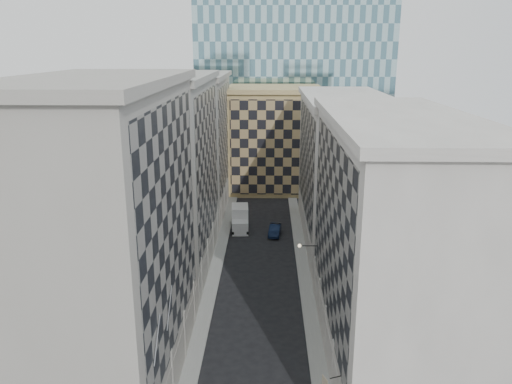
# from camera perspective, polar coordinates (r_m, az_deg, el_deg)

# --- Properties ---
(sidewalk_west) EXTENTS (1.50, 100.00, 0.15)m
(sidewalk_west) POSITION_cam_1_polar(r_m,az_deg,el_deg) (59.27, -4.78, -9.32)
(sidewalk_west) COLOR gray
(sidewalk_west) RESTS_ON ground
(sidewalk_east) EXTENTS (1.50, 100.00, 0.15)m
(sidewalk_east) POSITION_cam_1_polar(r_m,az_deg,el_deg) (59.09, 5.54, -9.43)
(sidewalk_east) COLOR gray
(sidewalk_east) RESTS_ON ground
(bldg_left_a) EXTENTS (10.80, 22.80, 23.70)m
(bldg_left_a) POSITION_cam_1_polar(r_m,az_deg,el_deg) (38.67, -16.58, -5.30)
(bldg_left_a) COLOR #9D978D
(bldg_left_a) RESTS_ON ground
(bldg_left_b) EXTENTS (10.80, 22.80, 22.70)m
(bldg_left_b) POSITION_cam_1_polar(r_m,az_deg,el_deg) (59.13, -10.16, 2.01)
(bldg_left_b) COLOR gray
(bldg_left_b) RESTS_ON ground
(bldg_left_c) EXTENTS (10.80, 22.80, 21.70)m
(bldg_left_c) POSITION_cam_1_polar(r_m,az_deg,el_deg) (80.41, -7.08, 5.51)
(bldg_left_c) COLOR #9D978D
(bldg_left_c) RESTS_ON ground
(bldg_right_a) EXTENTS (10.80, 26.80, 20.70)m
(bldg_right_a) POSITION_cam_1_polar(r_m,az_deg,el_deg) (42.25, 14.97, -5.50)
(bldg_right_a) COLOR #BAB4AB
(bldg_right_a) RESTS_ON ground
(bldg_right_b) EXTENTS (10.80, 28.80, 19.70)m
(bldg_right_b) POSITION_cam_1_polar(r_m,az_deg,el_deg) (67.74, 9.85, 2.55)
(bldg_right_b) COLOR #BAB4AB
(bldg_right_b) RESTS_ON ground
(tan_block) EXTENTS (16.80, 14.80, 18.80)m
(tan_block) POSITION_cam_1_polar(r_m,az_deg,el_deg) (92.47, 2.09, 6.14)
(tan_block) COLOR tan
(tan_block) RESTS_ON ground
(church_tower) EXTENTS (7.20, 7.20, 51.50)m
(church_tower) POSITION_cam_1_polar(r_m,az_deg,el_deg) (105.17, 0.97, 16.95)
(church_tower) COLOR #2C2822
(church_tower) RESTS_ON ground
(flagpoles_left) EXTENTS (0.10, 6.33, 2.33)m
(flagpoles_left) POSITION_cam_1_polar(r_m,az_deg,el_deg) (34.71, -10.52, -14.46)
(flagpoles_left) COLOR gray
(flagpoles_left) RESTS_ON ground
(bracket_lamp) EXTENTS (1.98, 0.36, 0.36)m
(bracket_lamp) POSITION_cam_1_polar(r_m,az_deg,el_deg) (51.08, 5.20, -6.14)
(bracket_lamp) COLOR black
(bracket_lamp) RESTS_ON ground
(box_truck) EXTENTS (2.75, 6.00, 3.22)m
(box_truck) POSITION_cam_1_polar(r_m,az_deg,el_deg) (72.93, -1.83, -3.16)
(box_truck) COLOR silver
(box_truck) RESTS_ON ground
(dark_car) EXTENTS (2.01, 4.57, 1.46)m
(dark_car) POSITION_cam_1_polar(r_m,az_deg,el_deg) (70.76, 2.17, -4.35)
(dark_car) COLOR black
(dark_car) RESTS_ON ground
(shop_sign) EXTENTS (1.27, 0.72, 0.83)m
(shop_sign) POSITION_cam_1_polar(r_m,az_deg,el_deg) (36.30, 7.97, -20.71)
(shop_sign) COLOR black
(shop_sign) RESTS_ON ground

